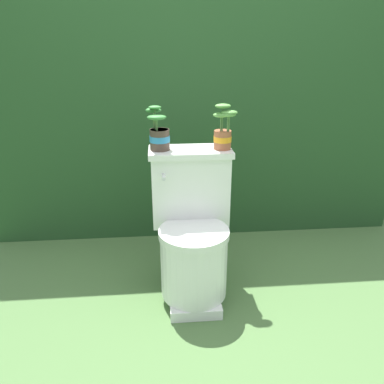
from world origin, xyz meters
TOP-DOWN VIEW (x-y plane):
  - ground_plane at (0.00, 0.00)m, footprint 12.00×12.00m
  - hedge_backdrop at (0.00, 1.23)m, footprint 2.83×0.91m
  - toilet at (-0.10, 0.11)m, footprint 0.43×0.51m
  - potted_plant_left at (-0.26, 0.24)m, footprint 0.12×0.12m
  - potted_plant_midleft at (0.07, 0.22)m, footprint 0.12×0.10m

SIDE VIEW (x-z plane):
  - ground_plane at x=0.00m, z-range 0.00..0.00m
  - toilet at x=-0.10m, z-range -0.03..0.76m
  - hedge_backdrop at x=0.00m, z-range 0.00..1.66m
  - potted_plant_left at x=-0.26m, z-range 0.75..0.98m
  - potted_plant_midleft at x=0.07m, z-range 0.76..0.99m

